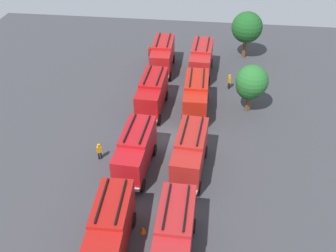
# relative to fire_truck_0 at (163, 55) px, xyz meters

# --- Properties ---
(ground_plane) EXTENTS (65.63, 65.63, 0.00)m
(ground_plane) POSITION_rel_fire_truck_0_xyz_m (14.60, 2.54, -2.15)
(ground_plane) COLOR #38383D
(fire_truck_0) EXTENTS (7.24, 2.85, 3.88)m
(fire_truck_0) POSITION_rel_fire_truck_0_xyz_m (0.00, 0.00, 0.00)
(fire_truck_0) COLOR #AC1717
(fire_truck_0) RESTS_ON ground
(fire_truck_1) EXTENTS (7.28, 2.94, 3.88)m
(fire_truck_1) POSITION_rel_fire_truck_0_xyz_m (9.63, 0.15, 0.00)
(fire_truck_1) COLOR #A71013
(fire_truck_1) RESTS_ON ground
(fire_truck_2) EXTENTS (7.31, 3.05, 3.88)m
(fire_truck_2) POSITION_rel_fire_truck_0_xyz_m (19.68, 0.23, 0.00)
(fire_truck_2) COLOR #AB1319
(fire_truck_2) RESTS_ON ground
(fire_truck_3) EXTENTS (7.29, 2.98, 3.88)m
(fire_truck_3) POSITION_rel_fire_truck_0_xyz_m (28.48, 0.11, 0.00)
(fire_truck_3) COLOR #A21511
(fire_truck_3) RESTS_ON ground
(fire_truck_4) EXTENTS (7.28, 2.96, 3.88)m
(fire_truck_4) POSITION_rel_fire_truck_0_xyz_m (0.53, 5.06, 0.00)
(fire_truck_4) COLOR #AC1C1B
(fire_truck_4) RESTS_ON ground
(fire_truck_5) EXTENTS (7.24, 2.84, 3.88)m
(fire_truck_5) POSITION_rel_fire_truck_0_xyz_m (9.52, 4.99, 0.00)
(fire_truck_5) COLOR #AF1C0F
(fire_truck_5) RESTS_ON ground
(fire_truck_6) EXTENTS (7.35, 3.14, 3.88)m
(fire_truck_6) POSITION_rel_fire_truck_0_xyz_m (19.32, 5.09, 0.00)
(fire_truck_6) COLOR #A31E1A
(fire_truck_6) RESTS_ON ground
(fire_truck_7) EXTENTS (7.22, 2.80, 3.88)m
(fire_truck_7) POSITION_rel_fire_truck_0_xyz_m (28.47, 4.72, 0.00)
(fire_truck_7) COLOR maroon
(fire_truck_7) RESTS_ON ground
(firefighter_0) EXTENTS (0.47, 0.35, 1.84)m
(firefighter_0) POSITION_rel_fire_truck_0_xyz_m (3.89, 8.70, -1.11)
(firefighter_0) COLOR black
(firefighter_0) RESTS_ON ground
(firefighter_1) EXTENTS (0.29, 0.44, 1.79)m
(firefighter_1) POSITION_rel_fire_truck_0_xyz_m (-3.12, -2.23, -1.14)
(firefighter_1) COLOR black
(firefighter_1) RESTS_ON ground
(firefighter_2) EXTENTS (0.41, 0.48, 1.72)m
(firefighter_2) POSITION_rel_fire_truck_0_xyz_m (18.78, -3.46, -1.19)
(firefighter_2) COLOR black
(firefighter_2) RESTS_ON ground
(tree_0) EXTENTS (4.17, 4.17, 6.47)m
(tree_0) POSITION_rel_fire_truck_0_xyz_m (-5.26, 10.80, 2.20)
(tree_0) COLOR brown
(tree_0) RESTS_ON ground
(tree_1) EXTENTS (3.55, 3.55, 5.50)m
(tree_1) POSITION_rel_fire_truck_0_xyz_m (8.49, 10.87, 1.55)
(tree_1) COLOR brown
(tree_1) RESTS_ON ground
(tree_2) EXTENTS (3.06, 3.06, 4.74)m
(tree_2) POSITION_rel_fire_truck_0_xyz_m (8.58, 10.70, 1.04)
(tree_2) COLOR brown
(tree_2) RESTS_ON ground
(traffic_cone_0) EXTENTS (0.47, 0.47, 0.67)m
(traffic_cone_0) POSITION_rel_fire_truck_0_xyz_m (26.93, 2.16, -1.82)
(traffic_cone_0) COLOR #F2600C
(traffic_cone_0) RESTS_ON ground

